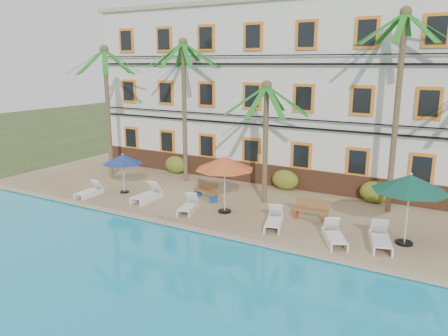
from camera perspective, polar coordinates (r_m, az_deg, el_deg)
The scene contains 24 objects.
ground at distance 19.15m, azimuth -1.65°, elevation -8.04°, with size 100.00×100.00×0.00m, color #384C23.
pool_deck at distance 23.29m, azimuth 4.75°, elevation -3.79°, with size 30.00×12.00×0.25m, color tan.
swimming_pool at distance 14.19m, azimuth -17.09°, elevation -16.39°, with size 26.00×12.00×0.20m, color #1BA3CD.
pool_coping at distance 18.34m, azimuth -3.13°, elevation -8.12°, with size 30.00×0.35×0.06m, color tan.
hotel_building at distance 26.90m, azimuth 9.52°, elevation 9.80°, with size 25.40×6.44×10.22m.
palm_a at distance 26.60m, azimuth -15.04°, elevation 9.26°, with size 4.20×4.20×7.82m.
palm_b at distance 25.22m, azimuth -5.25°, elevation 9.92°, with size 4.20×4.20×8.18m.
palm_c at distance 21.18m, azimuth 5.49°, elevation 5.78°, with size 4.20×4.20×6.02m.
palm_d at distance 21.03m, azimuth 21.88°, elevation 9.85°, with size 4.20×4.20×9.17m.
shrub_left at distance 27.70m, azimuth -6.33°, elevation 0.43°, with size 1.50×0.90×1.10m, color #195217.
shrub_mid at distance 24.23m, azimuth 8.00°, elevation -1.53°, with size 1.50×0.90×1.10m, color #195217.
shrub_right at distance 22.99m, azimuth 19.13°, elevation -2.99°, with size 1.50×0.90×1.10m, color #195217.
umbrella_blue at distance 23.73m, azimuth -13.09°, elevation 1.10°, with size 2.14×2.14×2.15m.
umbrella_red at distance 19.89m, azimuth 0.08°, elevation 0.61°, with size 2.74×2.74×2.74m.
umbrella_green at distance 17.71m, azimuth 23.17°, elevation -1.86°, with size 2.84×2.84×2.83m.
lounger_a at distance 23.96m, azimuth -17.12°, elevation -2.92°, with size 0.66×1.68×0.78m.
lounger_b at distance 22.53m, azimuth -9.96°, elevation -3.45°, with size 0.71×1.92×0.90m.
lounger_c at distance 20.62m, azimuth -4.65°, elevation -4.97°, with size 1.09×1.83×0.82m.
lounger_d at distance 18.82m, azimuth 6.55°, elevation -6.80°, with size 1.14×1.93×0.86m.
lounger_e at distance 17.66m, azimuth 14.20°, elevation -8.52°, with size 1.46×1.94×0.87m.
lounger_f at distance 17.83m, azimuth 19.75°, elevation -8.67°, with size 1.22×2.06×0.92m.
bench_left at distance 22.31m, azimuth -2.25°, elevation -2.94°, with size 1.57×0.93×0.93m.
bench_right at distance 19.89m, azimuth 11.37°, elevation -5.27°, with size 1.53×0.58×0.93m.
pool_ladder at distance 19.27m, azimuth -7.94°, elevation -7.23°, with size 0.54×0.74×0.74m.
Camera 1 is at (9.27, -15.21, 7.04)m, focal length 35.00 mm.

